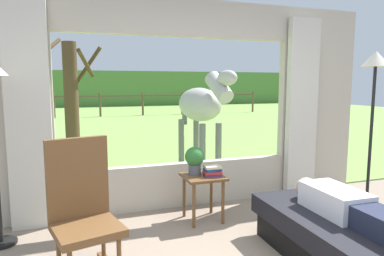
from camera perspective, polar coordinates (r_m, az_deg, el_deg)
back_wall_with_window at (r=4.29m, az=-2.02°, el=3.38°), size 5.20×0.12×2.55m
curtain_panel_left at (r=3.99m, az=-25.26°, el=1.67°), size 0.44×0.10×2.40m
curtain_panel_right at (r=4.95m, az=17.57°, el=2.99°), size 0.44×0.10×2.40m
outdoor_pasture_lawn at (r=15.12m, az=-14.30°, el=1.26°), size 36.00×21.68×0.02m
distant_hill_ridge at (r=24.87m, az=-16.37°, el=6.22°), size 36.00×2.00×2.40m
recliner_sofa at (r=3.35m, az=23.92°, el=-16.65°), size 0.95×1.72×0.42m
reclining_person at (r=3.21m, az=24.83°, el=-11.96°), size 0.36×1.43×0.22m
rocking_chair at (r=2.92m, az=-17.47°, el=-13.00°), size 0.61×0.77×1.12m
side_table at (r=3.95m, az=1.83°, el=-9.11°), size 0.44×0.44×0.52m
potted_plant at (r=3.91m, az=0.43°, el=-5.10°), size 0.22×0.22×0.32m
book_stack at (r=3.89m, az=3.39°, el=-7.08°), size 0.21×0.17×0.12m
floor_lamp_right at (r=4.59m, az=27.77°, el=6.54°), size 0.32×0.32×1.92m
horse at (r=6.18m, az=1.55°, el=3.71°), size 0.72×1.81×1.73m
pasture_tree at (r=8.48m, az=-19.25°, el=5.55°), size 1.59×1.50×2.63m
pasture_fence_line at (r=16.70m, az=-14.87°, el=4.32°), size 16.10×0.10×1.10m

